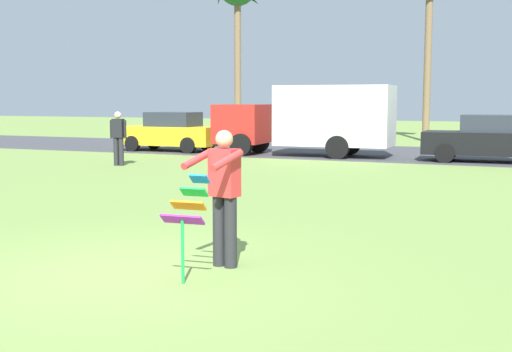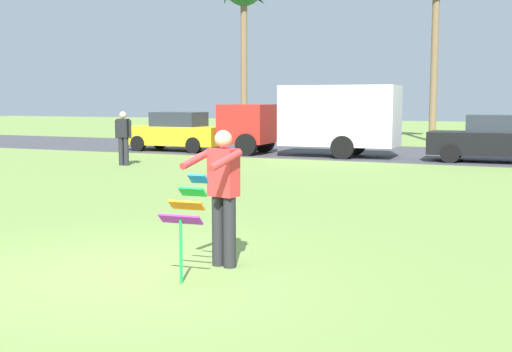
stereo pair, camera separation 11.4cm
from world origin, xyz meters
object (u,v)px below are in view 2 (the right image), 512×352
object	(u,v)px
person_kite_flyer	(223,192)
parked_car_black	(494,140)
parked_car_yellow	(177,132)
person_walker_near	(123,136)
kite_held	(187,210)
parked_truck_red_cab	(318,118)

from	to	relation	value
person_kite_flyer	parked_car_black	bearing A→B (deg)	82.81
person_kite_flyer	parked_car_yellow	world-z (taller)	person_kite_flyer
parked_car_black	person_walker_near	bearing A→B (deg)	-151.40
kite_held	parked_car_black	bearing A→B (deg)	82.75
person_kite_flyer	parked_truck_red_cab	distance (m)	16.70
person_kite_flyer	person_walker_near	world-z (taller)	same
parked_car_yellow	person_kite_flyer	bearing A→B (deg)	-57.47
kite_held	parked_truck_red_cab	xyz separation A→B (m)	(-4.07, 16.87, 0.58)
parked_car_yellow	person_walker_near	bearing A→B (deg)	-75.31
parked_car_yellow	parked_truck_red_cab	size ratio (longest dim) A/B	0.62
person_kite_flyer	parked_car_yellow	size ratio (longest dim) A/B	0.41
kite_held	parked_truck_red_cab	bearing A→B (deg)	103.58
kite_held	parked_car_black	distance (m)	17.01
parked_car_black	person_walker_near	distance (m)	12.30
kite_held	parked_car_yellow	world-z (taller)	parked_car_yellow
person_kite_flyer	parked_car_black	xyz separation A→B (m)	(2.04, 16.16, -0.18)
parked_truck_red_cab	parked_car_yellow	bearing A→B (deg)	179.99
person_kite_flyer	person_walker_near	size ratio (longest dim) A/B	1.00
parked_car_yellow	person_walker_near	size ratio (longest dim) A/B	2.44
kite_held	person_walker_near	xyz separation A→B (m)	(-8.65, 10.98, 0.10)
person_kite_flyer	kite_held	bearing A→B (deg)	-98.74
person_kite_flyer	parked_truck_red_cab	xyz separation A→B (m)	(-4.18, 16.16, 0.46)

